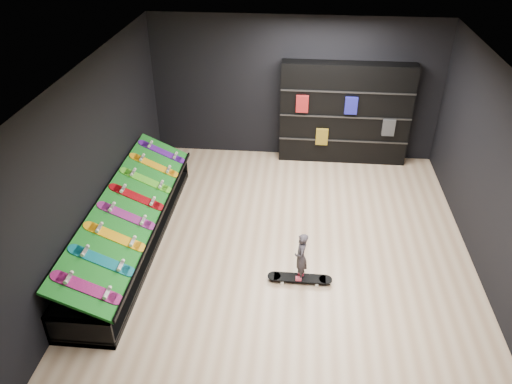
# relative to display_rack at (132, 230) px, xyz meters

# --- Properties ---
(floor) EXTENTS (6.00, 7.00, 0.01)m
(floor) POSITION_rel_display_rack_xyz_m (2.55, 0.00, -0.25)
(floor) COLOR tan
(floor) RESTS_ON ground
(ceiling) EXTENTS (6.00, 7.00, 0.01)m
(ceiling) POSITION_rel_display_rack_xyz_m (2.55, 0.00, 2.75)
(ceiling) COLOR white
(ceiling) RESTS_ON ground
(wall_back) EXTENTS (6.00, 0.02, 3.00)m
(wall_back) POSITION_rel_display_rack_xyz_m (2.55, 3.50, 1.25)
(wall_back) COLOR black
(wall_back) RESTS_ON ground
(wall_front) EXTENTS (6.00, 0.02, 3.00)m
(wall_front) POSITION_rel_display_rack_xyz_m (2.55, -3.50, 1.25)
(wall_front) COLOR black
(wall_front) RESTS_ON ground
(wall_left) EXTENTS (0.02, 7.00, 3.00)m
(wall_left) POSITION_rel_display_rack_xyz_m (-0.45, 0.00, 1.25)
(wall_left) COLOR black
(wall_left) RESTS_ON ground
(wall_right) EXTENTS (0.02, 7.00, 3.00)m
(wall_right) POSITION_rel_display_rack_xyz_m (5.55, 0.00, 1.25)
(wall_right) COLOR black
(wall_right) RESTS_ON ground
(display_rack) EXTENTS (0.90, 4.50, 0.50)m
(display_rack) POSITION_rel_display_rack_xyz_m (0.00, 0.00, 0.00)
(display_rack) COLOR black
(display_rack) RESTS_ON ground
(turf_ramp) EXTENTS (0.92, 4.50, 0.46)m
(turf_ramp) POSITION_rel_display_rack_xyz_m (0.05, 0.00, 0.46)
(turf_ramp) COLOR #0E5913
(turf_ramp) RESTS_ON display_rack
(back_shelving) EXTENTS (2.68, 0.31, 2.14)m
(back_shelving) POSITION_rel_display_rack_xyz_m (3.61, 3.32, 0.82)
(back_shelving) COLOR black
(back_shelving) RESTS_ON ground
(floor_skateboard) EXTENTS (0.98, 0.22, 0.09)m
(floor_skateboard) POSITION_rel_display_rack_xyz_m (2.80, -0.71, -0.20)
(floor_skateboard) COLOR black
(floor_skateboard) RESTS_ON ground
(child) EXTENTS (0.13, 0.18, 0.48)m
(child) POSITION_rel_display_rack_xyz_m (2.80, -0.71, 0.08)
(child) COLOR black
(child) RESTS_ON floor_skateboard
(display_board_0) EXTENTS (0.93, 0.22, 0.50)m
(display_board_0) POSITION_rel_display_rack_xyz_m (0.06, -1.90, 0.49)
(display_board_0) COLOR #E5198C
(display_board_0) RESTS_ON turf_ramp
(display_board_1) EXTENTS (0.93, 0.22, 0.50)m
(display_board_1) POSITION_rel_display_rack_xyz_m (0.06, -1.36, 0.49)
(display_board_1) COLOR #0C8C99
(display_board_1) RESTS_ON turf_ramp
(display_board_2) EXTENTS (0.93, 0.22, 0.50)m
(display_board_2) POSITION_rel_display_rack_xyz_m (0.06, -0.81, 0.49)
(display_board_2) COLOR yellow
(display_board_2) RESTS_ON turf_ramp
(display_board_3) EXTENTS (0.93, 0.22, 0.50)m
(display_board_3) POSITION_rel_display_rack_xyz_m (0.06, -0.27, 0.49)
(display_board_3) COLOR #2626BF
(display_board_3) RESTS_ON turf_ramp
(display_board_4) EXTENTS (0.93, 0.22, 0.50)m
(display_board_4) POSITION_rel_display_rack_xyz_m (0.06, 0.27, 0.49)
(display_board_4) COLOR red
(display_board_4) RESTS_ON turf_ramp
(display_board_5) EXTENTS (0.93, 0.22, 0.50)m
(display_board_5) POSITION_rel_display_rack_xyz_m (0.06, 0.81, 0.49)
(display_board_5) COLOR green
(display_board_5) RESTS_ON turf_ramp
(display_board_6) EXTENTS (0.93, 0.22, 0.50)m
(display_board_6) POSITION_rel_display_rack_xyz_m (0.06, 1.36, 0.49)
(display_board_6) COLOR orange
(display_board_6) RESTS_ON turf_ramp
(display_board_7) EXTENTS (0.93, 0.22, 0.50)m
(display_board_7) POSITION_rel_display_rack_xyz_m (0.06, 1.90, 0.49)
(display_board_7) COLOR purple
(display_board_7) RESTS_ON turf_ramp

